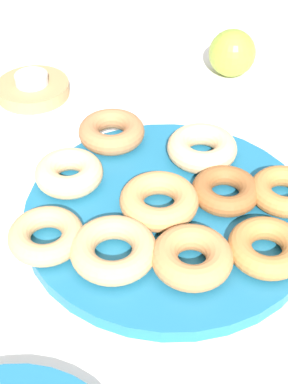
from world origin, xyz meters
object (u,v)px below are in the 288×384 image
donut_0 (202,148)px  tealight (31,79)px  donut_5 (267,248)px  donut_7 (112,131)px  donut_plate (169,214)px  apple (232,53)px  donut_4 (69,173)px  donut_2 (46,236)px  donut_6 (192,257)px  donut_8 (225,191)px  donut_9 (159,200)px  candle_holder (33,89)px  donut_3 (113,250)px  donut_1 (285,194)px

donut_0 → tealight: (0.21, 0.22, -0.00)m
donut_5 → donut_7: bearing=33.0°
donut_0 → tealight: size_ratio=1.80×
donut_plate → apple: apple is taller
donut_plate → donut_7: donut_7 is taller
donut_4 → donut_5: size_ratio=0.99×
donut_2 → donut_6: 0.16m
donut_7 → apple: size_ratio=1.18×
apple → donut_4: bearing=134.2°
donut_0 → donut_8: donut_0 is taller
donut_0 → donut_6: 0.19m
donut_9 → donut_2: bearing=106.7°
donut_5 → tealight: (0.38, 0.26, -0.00)m
candle_holder → donut_9: bearing=-152.5°
donut_3 → donut_5: size_ratio=1.10×
donut_6 → donut_8: (0.10, -0.06, -0.00)m
donut_1 → donut_9: donut_9 is taller
donut_5 → donut_6: (-0.00, 0.08, 0.00)m
donut_6 → donut_7: bearing=15.8°
donut_plate → candle_holder: bearing=29.3°
donut_9 → donut_plate: bearing=-94.1°
donut_6 → candle_holder: bearing=24.5°
donut_5 → tealight: 0.46m
donut_2 → donut_4: bearing=-15.3°
donut_4 → candle_holder: 0.24m
donut_2 → apple: size_ratio=1.11×
apple → candle_holder: bearing=94.4°
donut_0 → donut_5: (-0.18, -0.04, -0.00)m
donut_4 → donut_5: bearing=-125.6°
donut_4 → donut_8: 0.19m
tealight → donut_8: bearing=-140.6°
donut_plate → donut_8: donut_8 is taller
donut_plate → candle_holder: candle_holder is taller
donut_0 → donut_6: same height
donut_5 → candle_holder: size_ratio=0.76×
donut_5 → donut_8: bearing=13.5°
apple → tealight: bearing=94.4°
tealight → donut_0: bearing=-132.6°
donut_4 → donut_9: 0.12m
donut_plate → donut_7: (0.14, 0.06, 0.02)m
donut_5 → donut_9: size_ratio=0.92×
donut_3 → donut_4: size_ratio=1.12×
candle_holder → donut_3: bearing=-165.4°
donut_7 → tealight: size_ratio=1.77×
donut_3 → donut_8: donut_3 is taller
donut_9 → tealight: 0.33m
donut_7 → donut_4: bearing=143.7°
donut_9 → donut_1: bearing=-91.9°
donut_6 → donut_4: bearing=39.2°
donut_2 → donut_3: (-0.03, -0.07, 0.00)m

